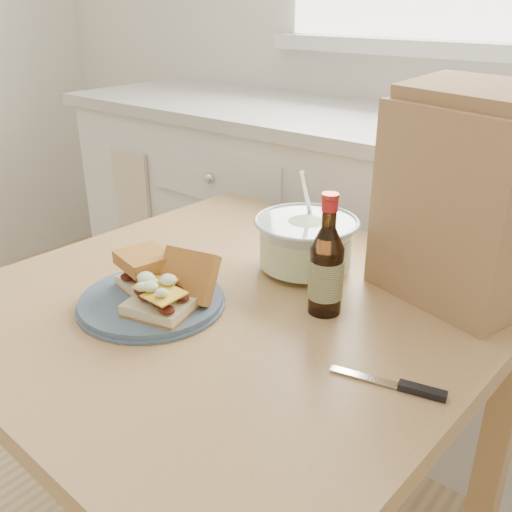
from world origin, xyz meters
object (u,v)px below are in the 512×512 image
Objects in this scene: dining_table at (234,349)px; beer_bottle at (326,269)px; plate at (152,301)px; paper_bag at (462,206)px; coleslaw_bowl at (306,245)px.

beer_bottle is at bearing 26.73° from dining_table.
dining_table is 3.66× the size of plate.
beer_bottle reaches higher than plate.
plate is 0.58m from paper_bag.
plate is at bearing -129.19° from dining_table.
beer_bottle reaches higher than dining_table.
paper_bag reaches higher than beer_bottle.
dining_table is at bearing -99.52° from coleslaw_bowl.
paper_bag reaches higher than plate.
beer_bottle reaches higher than coleslaw_bowl.
coleslaw_bowl is at bearing 83.48° from dining_table.
beer_bottle is 0.27m from paper_bag.
dining_table is 0.19m from plate.
beer_bottle is (0.16, 0.07, 0.19)m from dining_table.
beer_bottle is at bearing -110.21° from paper_bag.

